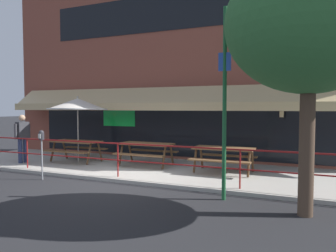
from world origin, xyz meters
TOP-DOWN VIEW (x-y plane):
  - ground_plane at (0.00, 0.00)m, footprint 120.00×120.00m
  - patio_deck at (0.00, 2.00)m, footprint 15.00×4.00m
  - restaurant_building at (0.00, 4.23)m, footprint 15.00×1.60m
  - patio_railing at (0.00, 0.30)m, footprint 13.84×0.04m
  - picnic_table_left at (-2.78, 1.91)m, footprint 1.80×1.42m
  - picnic_table_centre at (-0.08, 2.21)m, footprint 1.80×1.42m
  - picnic_table_right at (2.61, 2.07)m, footprint 1.80×1.42m
  - patio_umbrella_left at (-2.78, 2.02)m, footprint 2.14×2.14m
  - pedestrian_walking at (-4.39, 0.99)m, footprint 0.29×0.62m
  - parking_meter_near at (-2.02, -0.51)m, footprint 0.15×0.16m
  - street_sign_pole at (3.24, -0.45)m, footprint 0.28×0.09m
  - street_tree_curbside at (5.02, -0.96)m, footprint 3.14×2.83m

SIDE VIEW (x-z plane):
  - ground_plane at x=0.00m, z-range 0.00..0.00m
  - patio_deck at x=0.00m, z-range 0.00..0.10m
  - picnic_table_left at x=-2.78m, z-range 0.33..1.08m
  - picnic_table_centre at x=-0.08m, z-range 0.33..1.08m
  - picnic_table_right at x=2.61m, z-range 0.33..1.08m
  - patio_railing at x=0.00m, z-range 0.32..1.28m
  - pedestrian_walking at x=-4.39m, z-range 0.20..1.91m
  - parking_meter_near at x=-2.02m, z-range 0.44..1.86m
  - patio_umbrella_left at x=-2.78m, z-range 0.99..3.37m
  - street_sign_pole at x=3.24m, z-range 0.06..4.31m
  - street_tree_curbside at x=5.02m, z-range 1.08..6.54m
  - restaurant_building at x=0.00m, z-range -0.03..8.07m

